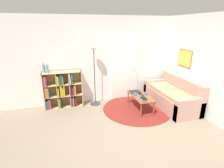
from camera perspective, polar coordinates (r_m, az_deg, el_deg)
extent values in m
plane|color=gray|center=(3.97, 7.50, -17.07)|extent=(14.00, 14.00, 0.00)
cube|color=silver|center=(5.47, -1.39, 7.93)|extent=(7.18, 0.05, 2.60)
cube|color=white|center=(5.65, 4.12, 5.21)|extent=(0.91, 0.02, 2.02)
sphere|color=tan|center=(5.76, 7.19, 4.94)|extent=(0.04, 0.04, 0.04)
cube|color=silver|center=(5.44, 24.24, 6.26)|extent=(0.05, 5.24, 2.60)
cube|color=olive|center=(5.56, 22.74, 7.74)|extent=(0.02, 0.56, 0.50)
cube|color=yellow|center=(5.55, 22.64, 7.74)|extent=(0.01, 0.50, 0.44)
cylinder|color=maroon|center=(5.20, 8.07, -7.93)|extent=(1.97, 1.97, 0.01)
cube|color=tan|center=(5.32, -21.36, -2.23)|extent=(0.02, 0.34, 1.07)
cube|color=tan|center=(5.31, -9.92, -1.22)|extent=(0.02, 0.34, 1.07)
cube|color=tan|center=(5.13, -16.14, 3.79)|extent=(1.08, 0.34, 0.02)
cube|color=tan|center=(5.48, -15.17, -6.91)|extent=(1.08, 0.34, 0.02)
cube|color=tan|center=(5.44, -15.67, -1.17)|extent=(1.08, 0.02, 1.07)
cube|color=tan|center=(5.29, -17.52, -1.90)|extent=(0.02, 0.32, 1.04)
cube|color=tan|center=(5.29, -13.76, -1.57)|extent=(0.02, 0.32, 1.04)
cube|color=tan|center=(5.35, -15.48, -3.47)|extent=(1.04, 0.32, 0.02)
cube|color=tan|center=(5.23, -15.80, 0.04)|extent=(1.04, 0.32, 0.02)
cube|color=#196B38|center=(5.43, -20.54, -6.19)|extent=(0.03, 0.27, 0.25)
cube|color=#7F287A|center=(5.41, -20.17, -6.18)|extent=(0.03, 0.23, 0.26)
cube|color=#7F287A|center=(5.40, -19.83, -6.00)|extent=(0.03, 0.24, 0.29)
cube|color=olive|center=(5.42, -19.48, -6.02)|extent=(0.03, 0.27, 0.27)
cube|color=orange|center=(5.39, -16.79, -5.79)|extent=(0.03, 0.25, 0.28)
cube|color=#196B38|center=(5.37, -16.46, -5.89)|extent=(0.02, 0.20, 0.27)
cube|color=black|center=(5.37, -16.14, -5.94)|extent=(0.02, 0.21, 0.25)
cube|color=#7F287A|center=(5.38, -13.11, -5.56)|extent=(0.02, 0.22, 0.27)
cube|color=navy|center=(5.38, -12.81, -5.64)|extent=(0.03, 0.22, 0.25)
cube|color=orange|center=(5.39, -12.49, -5.48)|extent=(0.03, 0.23, 0.27)
cube|color=black|center=(5.40, -12.13, -5.33)|extent=(0.03, 0.27, 0.28)
cube|color=#B21E23|center=(5.39, -11.77, -5.49)|extent=(0.02, 0.24, 0.25)
cube|color=#7F287A|center=(5.25, -21.05, -2.66)|extent=(0.02, 0.19, 0.29)
cube|color=orange|center=(5.28, -20.70, -2.45)|extent=(0.03, 0.25, 0.30)
cube|color=orange|center=(5.26, -20.33, -2.61)|extent=(0.02, 0.21, 0.28)
cube|color=teal|center=(5.25, -20.03, -2.59)|extent=(0.02, 0.19, 0.29)
cube|color=gold|center=(5.25, -17.12, -2.50)|extent=(0.03, 0.22, 0.24)
cube|color=black|center=(5.25, -16.77, -2.31)|extent=(0.02, 0.22, 0.27)
cube|color=gold|center=(5.26, -16.42, -2.01)|extent=(0.03, 0.26, 0.31)
cube|color=gold|center=(5.25, -15.98, -2.19)|extent=(0.03, 0.24, 0.28)
cube|color=orange|center=(5.24, -15.61, -2.46)|extent=(0.03, 0.21, 0.23)
cube|color=gold|center=(5.24, -15.33, -2.05)|extent=(0.03, 0.21, 0.30)
cube|color=#B21E23|center=(5.27, -13.39, -1.97)|extent=(0.02, 0.26, 0.27)
cube|color=black|center=(5.24, -13.05, -2.01)|extent=(0.02, 0.21, 0.27)
cube|color=#7F287A|center=(5.24, -12.68, -2.21)|extent=(0.03, 0.19, 0.23)
cube|color=olive|center=(5.25, -12.35, -1.90)|extent=(0.02, 0.21, 0.28)
cube|color=orange|center=(5.26, -12.01, -1.78)|extent=(0.03, 0.24, 0.29)
cube|color=#7F287A|center=(5.16, -21.41, 0.79)|extent=(0.03, 0.21, 0.25)
cube|color=orange|center=(5.17, -21.07, 1.00)|extent=(0.02, 0.24, 0.28)
cube|color=#7F287A|center=(5.18, -20.69, 0.99)|extent=(0.03, 0.26, 0.27)
cube|color=gold|center=(5.13, -17.49, 1.16)|extent=(0.03, 0.19, 0.26)
cube|color=orange|center=(5.16, -17.20, 1.31)|extent=(0.02, 0.27, 0.26)
cube|color=#196B38|center=(5.16, -16.84, 1.17)|extent=(0.03, 0.26, 0.23)
cube|color=navy|center=(5.15, -16.57, 1.60)|extent=(0.02, 0.26, 0.31)
cube|color=#196B38|center=(5.12, -16.21, 1.43)|extent=(0.03, 0.20, 0.29)
cube|color=olive|center=(5.14, -15.80, 1.25)|extent=(0.03, 0.21, 0.25)
cube|color=silver|center=(5.15, -13.66, 1.80)|extent=(0.03, 0.25, 0.30)
cube|color=black|center=(5.13, -13.31, 1.44)|extent=(0.02, 0.20, 0.25)
cube|color=teal|center=(5.16, -13.10, 1.81)|extent=(0.02, 0.27, 0.29)
cylinder|color=#333333|center=(5.47, -5.42, -6.39)|extent=(0.32, 0.32, 0.01)
cylinder|color=#333333|center=(5.17, -5.71, 2.31)|extent=(0.02, 0.02, 1.64)
cone|color=white|center=(5.01, -6.01, 11.36)|extent=(0.24, 0.24, 0.10)
cube|color=tan|center=(5.52, 18.49, -4.66)|extent=(0.85, 1.85, 0.44)
cube|color=tan|center=(5.65, 21.60, -2.26)|extent=(0.16, 1.85, 0.85)
cube|color=tan|center=(4.89, 24.08, -7.49)|extent=(0.85, 0.16, 0.58)
cube|color=tan|center=(6.16, 14.22, -1.18)|extent=(0.85, 0.16, 0.58)
cube|color=tan|center=(5.10, 20.42, -3.55)|extent=(0.65, 0.74, 0.10)
cube|color=tan|center=(5.68, 15.97, -0.85)|extent=(0.65, 0.74, 0.10)
cube|color=brown|center=(5.03, 9.25, -3.83)|extent=(0.46, 1.00, 0.02)
cylinder|color=brown|center=(4.66, 9.42, -8.54)|extent=(0.04, 0.04, 0.40)
cylinder|color=brown|center=(5.43, 5.28, -4.35)|extent=(0.04, 0.04, 0.40)
cylinder|color=brown|center=(4.83, 13.50, -7.86)|extent=(0.04, 0.04, 0.40)
cylinder|color=brown|center=(5.57, 8.90, -3.90)|extent=(0.04, 0.04, 0.40)
cube|color=black|center=(5.26, 7.59, -2.51)|extent=(0.32, 0.26, 0.02)
cylinder|color=teal|center=(5.02, 7.53, -3.32)|extent=(0.10, 0.10, 0.05)
cube|color=orange|center=(4.74, 10.11, -5.03)|extent=(0.13, 0.21, 0.02)
cube|color=teal|center=(4.72, 10.11, -4.81)|extent=(0.13, 0.21, 0.03)
cube|color=black|center=(4.71, 10.29, -4.58)|extent=(0.13, 0.21, 0.01)
cylinder|color=teal|center=(5.09, 11.01, -3.10)|extent=(0.07, 0.07, 0.07)
cube|color=black|center=(5.07, 9.48, -3.39)|extent=(0.11, 0.18, 0.02)
cylinder|color=#6B93A3|center=(5.16, -21.38, 4.68)|extent=(0.07, 0.07, 0.22)
cylinder|color=#6B93A3|center=(5.13, -21.56, 6.18)|extent=(0.03, 0.03, 0.06)
cylinder|color=#6B93A3|center=(5.10, -20.42, 4.53)|extent=(0.08, 0.08, 0.20)
cylinder|color=#6B93A3|center=(5.07, -20.58, 5.91)|extent=(0.03, 0.03, 0.05)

